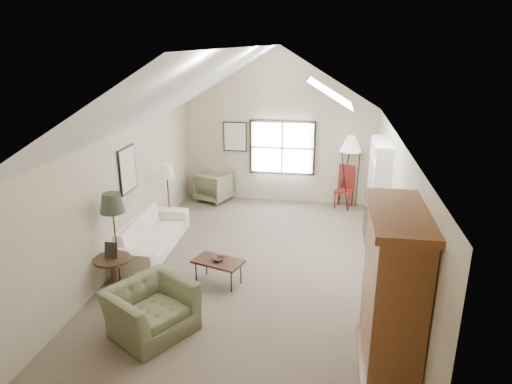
% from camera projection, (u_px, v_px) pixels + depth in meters
% --- Properties ---
extents(room_shell, '(5.01, 8.01, 4.00)m').
position_uv_depth(room_shell, '(252.00, 96.00, 7.58)').
color(room_shell, brown).
rests_on(room_shell, ground).
extents(window, '(1.72, 0.08, 1.42)m').
position_uv_depth(window, '(282.00, 148.00, 11.82)').
color(window, black).
rests_on(window, room_shell).
extents(skylight, '(0.80, 1.20, 0.52)m').
position_uv_depth(skylight, '(332.00, 91.00, 8.21)').
color(skylight, white).
rests_on(skylight, room_shell).
extents(wall_art, '(1.97, 3.71, 0.88)m').
position_uv_depth(wall_art, '(184.00, 152.00, 10.15)').
color(wall_art, black).
rests_on(wall_art, room_shell).
extents(armoire, '(0.60, 1.50, 2.20)m').
position_uv_depth(armoire, '(392.00, 294.00, 5.66)').
color(armoire, brown).
rests_on(armoire, ground).
extents(tv_alcove, '(0.32, 1.30, 2.10)m').
position_uv_depth(tv_alcove, '(378.00, 191.00, 9.36)').
color(tv_alcove, white).
rests_on(tv_alcove, ground).
extents(media_console, '(0.34, 1.18, 0.60)m').
position_uv_depth(media_console, '(373.00, 229.00, 9.63)').
color(media_console, '#382316').
rests_on(media_console, ground).
extents(tv_panel, '(0.05, 0.90, 0.55)m').
position_uv_depth(tv_panel, '(376.00, 202.00, 9.44)').
color(tv_panel, black).
rests_on(tv_panel, media_console).
extents(sofa, '(1.04, 2.51, 0.73)m').
position_uv_depth(sofa, '(149.00, 234.00, 9.23)').
color(sofa, '#EEE7CD').
rests_on(sofa, ground).
extents(armchair_near, '(1.45, 1.50, 0.74)m').
position_uv_depth(armchair_near, '(151.00, 310.00, 6.63)').
color(armchair_near, '#5C6446').
rests_on(armchair_near, ground).
extents(armchair_far, '(1.10, 1.12, 0.79)m').
position_uv_depth(armchair_far, '(214.00, 186.00, 12.19)').
color(armchair_far, '#6F714F').
rests_on(armchair_far, ground).
extents(coffee_table, '(0.96, 0.71, 0.44)m').
position_uv_depth(coffee_table, '(218.00, 272.00, 8.03)').
color(coffee_table, '#3E2319').
rests_on(coffee_table, ground).
extents(bowl, '(0.26, 0.26, 0.05)m').
position_uv_depth(bowl, '(218.00, 259.00, 7.96)').
color(bowl, '#3D2A18').
rests_on(bowl, coffee_table).
extents(side_table, '(0.64, 0.64, 0.62)m').
position_uv_depth(side_table, '(114.00, 274.00, 7.75)').
color(side_table, '#382516').
rests_on(side_table, ground).
extents(side_chair, '(0.52, 0.52, 1.09)m').
position_uv_depth(side_chair, '(344.00, 187.00, 11.61)').
color(side_chair, maroon).
rests_on(side_chair, ground).
extents(tripod_lamp, '(0.70, 0.70, 1.90)m').
position_uv_depth(tripod_lamp, '(349.00, 172.00, 11.47)').
color(tripod_lamp, silver).
rests_on(tripod_lamp, ground).
extents(dark_lamp, '(0.43, 0.43, 1.73)m').
position_uv_depth(dark_lamp, '(116.00, 240.00, 7.76)').
color(dark_lamp, '#232A1D').
rests_on(dark_lamp, ground).
extents(tan_lamp, '(0.32, 0.32, 1.56)m').
position_uv_depth(tan_lamp, '(168.00, 196.00, 10.22)').
color(tan_lamp, tan).
rests_on(tan_lamp, ground).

